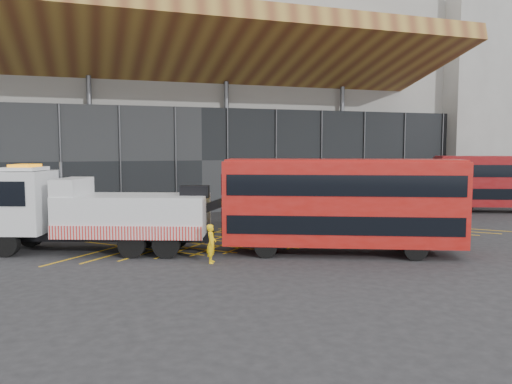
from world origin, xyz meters
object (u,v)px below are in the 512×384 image
object	(u,v)px
bus_second	(507,181)
worker	(211,244)
bus_towed	(342,202)
recovery_truck	(91,211)

from	to	relation	value
bus_second	worker	distance (m)	27.21
bus_second	bus_towed	bearing A→B (deg)	-131.06
recovery_truck	worker	bearing A→B (deg)	-18.61
worker	bus_towed	bearing A→B (deg)	-71.77
recovery_truck	bus_towed	world-z (taller)	bus_towed
bus_towed	worker	distance (m)	6.40
recovery_truck	worker	distance (m)	6.44
bus_towed	bus_second	size ratio (longest dim) A/B	1.03
recovery_truck	bus_second	distance (m)	30.88
bus_second	recovery_truck	bearing A→B (deg)	-147.32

